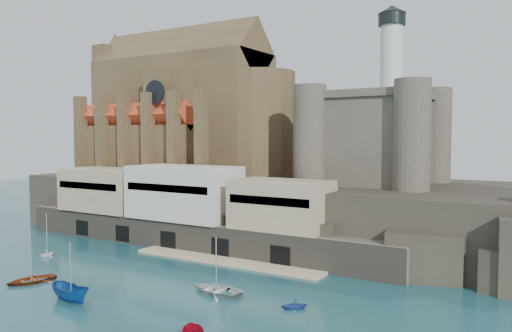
{
  "coord_description": "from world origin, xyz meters",
  "views": [
    {
      "loc": [
        41.86,
        -39.56,
        17.76
      ],
      "look_at": [
        -1.43,
        32.0,
        12.85
      ],
      "focal_mm": 35.0,
      "sensor_mm": 36.0,
      "label": 1
    }
  ],
  "objects_px": {
    "church": "(187,116)",
    "boat_0": "(31,282)",
    "castle_keep": "(375,133)",
    "boat_2": "(71,301)"
  },
  "relations": [
    {
      "from": "church",
      "to": "boat_0",
      "type": "relative_size",
      "value": 8.12
    },
    {
      "from": "church",
      "to": "castle_keep",
      "type": "xyz_separation_m",
      "value": [
        40.21,
        -0.78,
        -3.81
      ]
    },
    {
      "from": "church",
      "to": "boat_0",
      "type": "xyz_separation_m",
      "value": [
        11.36,
        -44.33,
        -22.13
      ]
    },
    {
      "from": "boat_0",
      "to": "church",
      "type": "bearing_deg",
      "value": 120.27
    },
    {
      "from": "castle_keep",
      "to": "boat_0",
      "type": "relative_size",
      "value": 5.06
    },
    {
      "from": "boat_2",
      "to": "castle_keep",
      "type": "bearing_deg",
      "value": -15.94
    },
    {
      "from": "church",
      "to": "boat_2",
      "type": "bearing_deg",
      "value": -65.32
    },
    {
      "from": "church",
      "to": "boat_2",
      "type": "distance_m",
      "value": 55.59
    },
    {
      "from": "castle_keep",
      "to": "boat_2",
      "type": "relative_size",
      "value": 4.99
    },
    {
      "from": "church",
      "to": "castle_keep",
      "type": "distance_m",
      "value": 40.39
    }
  ]
}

